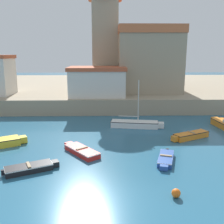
% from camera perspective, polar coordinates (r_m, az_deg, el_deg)
% --- Properties ---
extents(ground_plane, '(200.00, 200.00, 0.00)m').
position_cam_1_polar(ground_plane, '(15.90, -5.82, -18.26)').
color(ground_plane, '#28607F').
extents(quay_seawall, '(120.00, 40.00, 2.12)m').
position_cam_1_polar(quay_seawall, '(54.34, -2.66, 5.19)').
color(quay_seawall, gray).
rests_on(quay_seawall, ground).
extents(dinghy_red_1, '(3.31, 3.90, 0.53)m').
position_cam_1_polar(dinghy_red_1, '(22.14, -6.73, -8.32)').
color(dinghy_red_1, red).
rests_on(dinghy_red_1, ground).
extents(sailboat_white_3, '(5.99, 2.31, 5.32)m').
position_cam_1_polar(sailboat_white_3, '(29.58, 5.20, -2.57)').
color(sailboat_white_3, white).
rests_on(sailboat_white_3, ground).
extents(dinghy_blue_6, '(1.89, 3.59, 0.48)m').
position_cam_1_polar(dinghy_blue_6, '(20.88, 11.63, -9.91)').
color(dinghy_blue_6, '#284C9E').
rests_on(dinghy_blue_6, ground).
extents(dinghy_orange_7, '(4.13, 2.64, 0.67)m').
position_cam_1_polar(dinghy_orange_7, '(26.74, 16.69, -4.89)').
color(dinghy_orange_7, orange).
rests_on(dinghy_orange_7, ground).
extents(dinghy_black_9, '(3.76, 2.46, 0.54)m').
position_cam_1_polar(dinghy_black_9, '(19.77, -17.37, -11.49)').
color(dinghy_black_9, black).
rests_on(dinghy_black_9, ground).
extents(mooring_buoy, '(0.53, 0.53, 0.53)m').
position_cam_1_polar(mooring_buoy, '(16.24, 13.77, -16.78)').
color(mooring_buoy, orange).
rests_on(mooring_buoy, ground).
extents(church, '(14.36, 17.62, 16.06)m').
position_cam_1_polar(church, '(46.62, 5.86, 12.08)').
color(church, gray).
rests_on(church, quay_seawall).
extents(harbor_shed_mid_row, '(8.18, 6.30, 4.13)m').
position_cam_1_polar(harbor_shed_mid_row, '(38.10, -3.22, 6.74)').
color(harbor_shed_mid_row, silver).
rests_on(harbor_shed_mid_row, quay_seawall).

